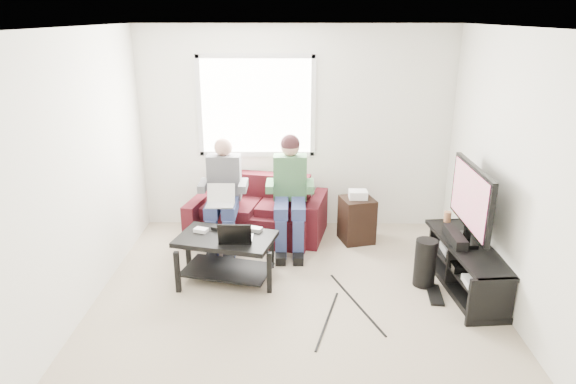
{
  "coord_description": "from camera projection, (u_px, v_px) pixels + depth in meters",
  "views": [
    {
      "loc": [
        -0.02,
        -4.23,
        2.71
      ],
      "look_at": [
        -0.08,
        0.6,
        1.02
      ],
      "focal_mm": 32.0,
      "sensor_mm": 36.0,
      "label": 1
    }
  ],
  "objects": [
    {
      "name": "console_grey",
      "position": [
        458.0,
        249.0,
        5.56
      ],
      "size": [
        0.34,
        0.26,
        0.08
      ],
      "primitive_type": "cube",
      "color": "gray",
      "rests_on": "tv_stand"
    },
    {
      "name": "window",
      "position": [
        256.0,
        106.0,
        6.47
      ],
      "size": [
        1.48,
        0.04,
        1.28
      ],
      "color": "white",
      "rests_on": "wall_back"
    },
    {
      "name": "person_left",
      "position": [
        223.0,
        190.0,
        6.13
      ],
      "size": [
        0.4,
        0.7,
        1.31
      ],
      "color": "navy",
      "rests_on": "sofa"
    },
    {
      "name": "coffee_table",
      "position": [
        226.0,
        248.0,
        5.42
      ],
      "size": [
        1.11,
        0.83,
        0.5
      ],
      "color": "black",
      "rests_on": "floor"
    },
    {
      "name": "wall_right",
      "position": [
        527.0,
        186.0,
        4.43
      ],
      "size": [
        0.0,
        4.5,
        4.5
      ],
      "primitive_type": "plane",
      "rotation": [
        1.57,
        0.0,
        -1.57
      ],
      "color": "white",
      "rests_on": "floor"
    },
    {
      "name": "subwoofer",
      "position": [
        425.0,
        263.0,
        5.34
      ],
      "size": [
        0.22,
        0.22,
        0.51
      ],
      "primitive_type": "cylinder",
      "color": "black",
      "rests_on": "floor"
    },
    {
      "name": "laptop_black",
      "position": [
        236.0,
        229.0,
        5.26
      ],
      "size": [
        0.4,
        0.33,
        0.24
      ],
      "primitive_type": null,
      "rotation": [
        0.0,
        0.0,
        -0.31
      ],
      "color": "black",
      "rests_on": "coffee_table"
    },
    {
      "name": "console_black",
      "position": [
        469.0,
        264.0,
        5.23
      ],
      "size": [
        0.38,
        0.3,
        0.07
      ],
      "primitive_type": "cube",
      "color": "black",
      "rests_on": "tv_stand"
    },
    {
      "name": "tv_stand",
      "position": [
        466.0,
        269.0,
        5.3
      ],
      "size": [
        0.56,
        1.47,
        0.48
      ],
      "color": "black",
      "rests_on": "floor"
    },
    {
      "name": "keyboard_floor",
      "position": [
        435.0,
        295.0,
        5.2
      ],
      "size": [
        0.18,
        0.41,
        0.02
      ],
      "primitive_type": "cube",
      "rotation": [
        0.0,
        0.0,
        -0.11
      ],
      "color": "black",
      "rests_on": "floor"
    },
    {
      "name": "tv",
      "position": [
        471.0,
        200.0,
        5.16
      ],
      "size": [
        0.12,
        1.1,
        0.81
      ],
      "color": "black",
      "rests_on": "tv_stand"
    },
    {
      "name": "wall_front",
      "position": [
        297.0,
        341.0,
        2.33
      ],
      "size": [
        4.5,
        0.0,
        4.5
      ],
      "primitive_type": "plane",
      "rotation": [
        -1.57,
        0.0,
        0.0
      ],
      "color": "white",
      "rests_on": "floor"
    },
    {
      "name": "controller_c",
      "position": [
        255.0,
        229.0,
        5.5
      ],
      "size": [
        0.16,
        0.14,
        0.04
      ],
      "primitive_type": "cube",
      "rotation": [
        0.0,
        0.0,
        -0.38
      ],
      "color": "gray",
      "rests_on": "coffee_table"
    },
    {
      "name": "console_white",
      "position": [
        480.0,
        282.0,
        4.9
      ],
      "size": [
        0.3,
        0.22,
        0.06
      ],
      "primitive_type": "cube",
      "color": "silver",
      "rests_on": "tv_stand"
    },
    {
      "name": "laptop_silver",
      "position": [
        220.0,
        200.0,
        5.89
      ],
      "size": [
        0.37,
        0.31,
        0.24
      ],
      "primitive_type": null,
      "rotation": [
        0.0,
        0.0,
        -0.3
      ],
      "color": "silver",
      "rests_on": "person_left"
    },
    {
      "name": "wall_left",
      "position": [
        67.0,
        184.0,
        4.48
      ],
      "size": [
        0.0,
        4.5,
        4.5
      ],
      "primitive_type": "plane",
      "rotation": [
        1.57,
        0.0,
        1.57
      ],
      "color": "white",
      "rests_on": "floor"
    },
    {
      "name": "end_table",
      "position": [
        357.0,
        219.0,
        6.38
      ],
      "size": [
        0.38,
        0.38,
        0.66
      ],
      "color": "black",
      "rests_on": "floor"
    },
    {
      "name": "floor",
      "position": [
        295.0,
        314.0,
        4.89
      ],
      "size": [
        4.5,
        4.5,
        0.0
      ],
      "primitive_type": "plane",
      "color": "#C6B09A",
      "rests_on": "ground"
    },
    {
      "name": "drink_cup",
      "position": [
        447.0,
        217.0,
        5.79
      ],
      "size": [
        0.08,
        0.08,
        0.12
      ],
      "primitive_type": "cylinder",
      "color": "#B3744D",
      "rests_on": "tv_stand"
    },
    {
      "name": "controller_b",
      "position": [
        218.0,
        228.0,
        5.54
      ],
      "size": [
        0.16,
        0.13,
        0.04
      ],
      "primitive_type": "cube",
      "rotation": [
        0.0,
        0.0,
        -0.33
      ],
      "color": "black",
      "rests_on": "coffee_table"
    },
    {
      "name": "ceiling",
      "position": [
        297.0,
        28.0,
        4.03
      ],
      "size": [
        4.5,
        4.5,
        0.0
      ],
      "primitive_type": "plane",
      "rotation": [
        3.14,
        0.0,
        0.0
      ],
      "color": "white",
      "rests_on": "wall_back"
    },
    {
      "name": "controller_a",
      "position": [
        201.0,
        230.0,
        5.48
      ],
      "size": [
        0.16,
        0.13,
        0.04
      ],
      "primitive_type": "cube",
      "rotation": [
        0.0,
        0.0,
        -0.35
      ],
      "color": "silver",
      "rests_on": "coffee_table"
    },
    {
      "name": "wall_back",
      "position": [
        296.0,
        130.0,
        6.58
      ],
      "size": [
        4.5,
        0.0,
        4.5
      ],
      "primitive_type": "plane",
      "rotation": [
        1.57,
        0.0,
        0.0
      ],
      "color": "white",
      "rests_on": "floor"
    },
    {
      "name": "person_right",
      "position": [
        290.0,
        185.0,
        6.12
      ],
      "size": [
        0.4,
        0.71,
        1.35
      ],
      "color": "navy",
      "rests_on": "sofa"
    },
    {
      "name": "soundbar",
      "position": [
        455.0,
        237.0,
        5.3
      ],
      "size": [
        0.12,
        0.5,
        0.1
      ],
      "primitive_type": "cube",
      "color": "black",
      "rests_on": "tv_stand"
    },
    {
      "name": "sofa",
      "position": [
        259.0,
        215.0,
        6.51
      ],
      "size": [
        1.79,
        1.03,
        0.77
      ],
      "color": "#411015",
      "rests_on": "floor"
    }
  ]
}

